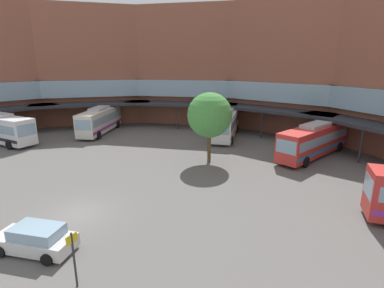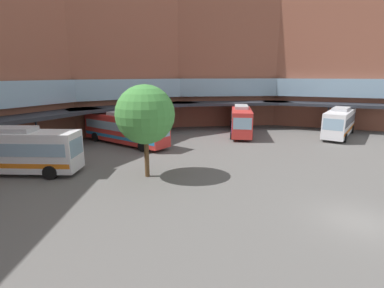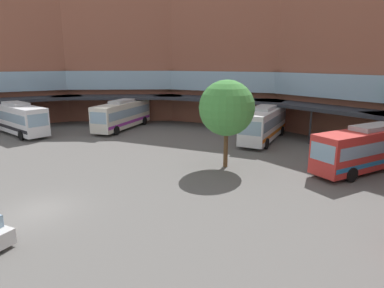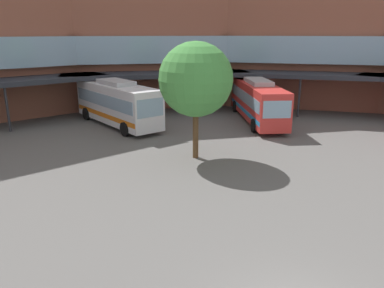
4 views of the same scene
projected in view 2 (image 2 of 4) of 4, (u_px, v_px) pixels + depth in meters
ground_plane at (356, 222)px, 16.17m from camera, size 117.88×117.88×0.00m
station_building at (84, 62)px, 23.44m from camera, size 75.59×42.28×18.76m
bus_0 at (241, 119)px, 39.84m from camera, size 11.60×6.39×3.85m
bus_3 at (125, 128)px, 33.62m from camera, size 4.05×12.03×3.71m
bus_4 at (13, 150)px, 23.61m from camera, size 6.94×10.61×3.85m
bus_5 at (339, 122)px, 37.91m from camera, size 10.22×3.61×3.78m
plaza_tree at (145, 115)px, 22.19m from camera, size 4.54×4.54×7.23m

